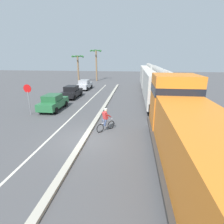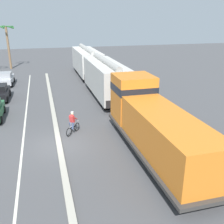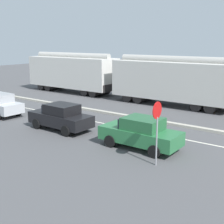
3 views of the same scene
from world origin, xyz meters
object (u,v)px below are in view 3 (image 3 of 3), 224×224
(hopper_car_lead, at_px, (172,81))
(parked_car_green, at_px, (141,133))
(hopper_car_middle, at_px, (72,73))
(stop_sign, at_px, (157,121))
(parked_car_black, at_px, (61,117))

(hopper_car_lead, height_order, parked_car_green, hopper_car_lead)
(hopper_car_middle, xyz_separation_m, stop_sign, (-12.44, -17.03, -0.05))
(hopper_car_lead, relative_size, parked_car_green, 2.52)
(hopper_car_middle, distance_m, parked_car_green, 18.82)
(hopper_car_lead, relative_size, stop_sign, 3.68)
(parked_car_black, relative_size, stop_sign, 1.47)
(hopper_car_lead, height_order, stop_sign, hopper_car_lead)
(parked_car_green, bearing_deg, stop_sign, -131.27)
(hopper_car_middle, height_order, parked_car_black, hopper_car_middle)
(hopper_car_lead, distance_m, parked_car_black, 11.21)
(parked_car_black, bearing_deg, stop_sign, -101.26)
(hopper_car_lead, xyz_separation_m, hopper_car_middle, (0.00, 11.60, 0.00))
(hopper_car_middle, distance_m, parked_car_black, 14.57)
(parked_car_green, bearing_deg, parked_car_black, 90.41)
(hopper_car_middle, xyz_separation_m, parked_car_black, (-10.95, -9.53, -1.26))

